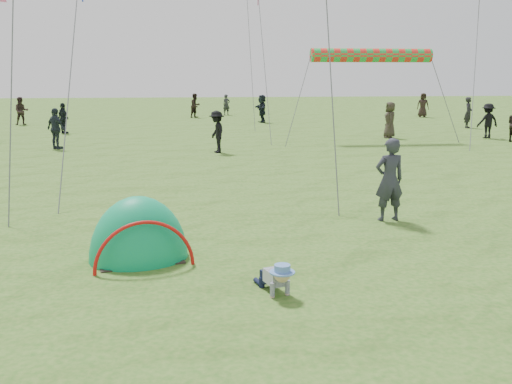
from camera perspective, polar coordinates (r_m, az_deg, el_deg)
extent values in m
plane|color=#285B18|center=(8.52, 10.29, -10.21)|extent=(140.00, 140.00, 0.00)
ellipsoid|color=#069266|center=(10.20, -11.58, -6.51)|extent=(1.98, 1.76, 2.21)
imported|color=#2A2B36|center=(12.65, 13.20, 1.20)|extent=(0.71, 0.52, 1.81)
imported|color=black|center=(41.81, -6.08, 8.59)|extent=(1.06, 1.06, 1.73)
imported|color=black|center=(37.46, 0.60, 8.34)|extent=(0.78, 1.73, 1.80)
imported|color=#27282B|center=(44.19, -2.97, 8.71)|extent=(0.68, 0.57, 1.58)
imported|color=#302321|center=(38.52, -22.41, 7.50)|extent=(0.98, 0.86, 1.72)
imported|color=black|center=(32.17, -18.70, 6.99)|extent=(0.92, 0.98, 1.62)
imported|color=black|center=(23.13, -3.94, 6.03)|extent=(0.84, 1.20, 1.69)
imported|color=#322B23|center=(29.22, 13.24, 7.03)|extent=(0.70, 0.95, 1.78)
imported|color=black|center=(35.93, 20.47, 7.46)|extent=(0.74, 0.78, 1.80)
imported|color=#232C36|center=(25.64, -19.37, 6.00)|extent=(1.05, 0.98, 1.73)
imported|color=black|center=(30.53, 22.16, 6.60)|extent=(1.17, 0.75, 1.71)
imported|color=black|center=(43.84, 16.35, 8.34)|extent=(0.96, 0.74, 1.75)
cylinder|color=red|center=(27.89, 11.46, 13.25)|extent=(5.75, 0.64, 0.64)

